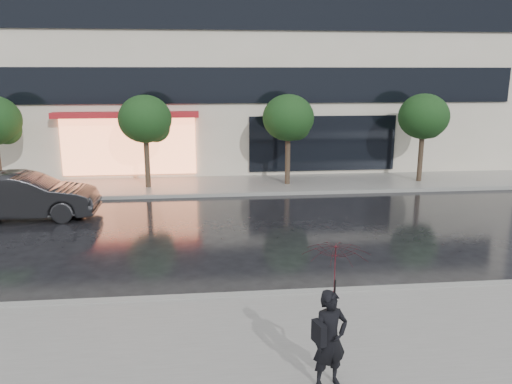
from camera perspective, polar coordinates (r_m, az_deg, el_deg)
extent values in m
plane|color=black|center=(12.13, -2.78, -10.18)|extent=(120.00, 120.00, 0.00)
cube|color=slate|center=(9.22, -1.59, -17.95)|extent=(60.00, 4.50, 0.12)
cube|color=slate|center=(21.89, -4.29, 0.77)|extent=(60.00, 3.50, 0.12)
cube|color=gray|center=(11.19, -2.49, -11.90)|extent=(60.00, 0.25, 0.14)
cube|color=gray|center=(20.18, -4.14, -0.29)|extent=(60.00, 0.25, 0.14)
cube|color=black|center=(23.05, -4.61, 12.04)|extent=(28.00, 0.12, 1.60)
cube|color=black|center=(23.19, -4.77, 19.97)|extent=(28.00, 0.12, 1.60)
cube|color=#FF8C59|center=(23.50, -14.32, 5.08)|extent=(6.00, 0.10, 2.60)
cube|color=#AD1A21|center=(23.01, -14.64, 8.53)|extent=(6.40, 0.70, 0.25)
cube|color=black|center=(23.92, 7.63, 5.52)|extent=(7.00, 0.10, 2.60)
sphere|color=black|center=(22.87, -26.62, 6.39)|extent=(1.20, 1.20, 1.20)
cylinder|color=#33261C|center=(21.56, -12.32, 3.12)|extent=(0.22, 0.22, 2.20)
ellipsoid|color=black|center=(21.31, -12.58, 8.15)|extent=(2.20, 2.20, 1.98)
sphere|color=black|center=(21.51, -11.40, 7.18)|extent=(1.20, 1.20, 1.20)
cylinder|color=#33261C|center=(21.72, 3.63, 3.48)|extent=(0.22, 0.22, 2.20)
ellipsoid|color=black|center=(21.47, 3.71, 8.48)|extent=(2.20, 2.20, 1.98)
sphere|color=black|center=(21.78, 4.65, 7.47)|extent=(1.20, 1.20, 1.20)
cylinder|color=#33261C|center=(23.47, 18.27, 3.57)|extent=(0.22, 0.22, 2.20)
ellipsoid|color=black|center=(23.24, 18.61, 8.19)|extent=(2.20, 2.20, 1.98)
sphere|color=black|center=(23.62, 19.23, 7.24)|extent=(1.20, 1.20, 1.20)
imported|color=black|center=(18.61, -24.96, -0.45)|extent=(4.83, 1.78, 1.58)
imported|color=black|center=(8.00, 8.46, -16.34)|extent=(0.66, 0.53, 1.57)
imported|color=#400B12|center=(7.55, 9.09, -9.08)|extent=(1.24, 1.26, 0.91)
cylinder|color=black|center=(7.76, 8.95, -12.55)|extent=(0.02, 0.02, 0.79)
cube|color=black|center=(7.76, 7.20, -15.69)|extent=(0.19, 0.31, 0.34)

